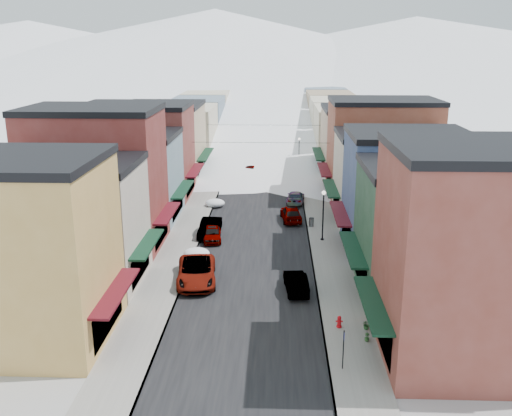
# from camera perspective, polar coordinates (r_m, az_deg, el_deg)

# --- Properties ---
(ground) EXTENTS (600.00, 600.00, 0.00)m
(ground) POSITION_cam_1_polar(r_m,az_deg,el_deg) (32.47, -1.82, -16.71)
(ground) COLOR gray
(ground) RESTS_ON ground
(road) EXTENTS (10.00, 160.00, 0.01)m
(road) POSITION_cam_1_polar(r_m,az_deg,el_deg) (88.97, 0.82, 4.79)
(road) COLOR black
(road) RESTS_ON ground
(sidewalk_left) EXTENTS (3.20, 160.00, 0.15)m
(sidewalk_left) POSITION_cam_1_polar(r_m,az_deg,el_deg) (89.35, -3.43, 4.85)
(sidewalk_left) COLOR gray
(sidewalk_left) RESTS_ON ground
(sidewalk_right) EXTENTS (3.20, 160.00, 0.15)m
(sidewalk_right) POSITION_cam_1_polar(r_m,az_deg,el_deg) (89.05, 5.08, 4.78)
(sidewalk_right) COLOR gray
(sidewalk_right) RESTS_ON ground
(curb_left) EXTENTS (0.10, 160.00, 0.15)m
(curb_left) POSITION_cam_1_polar(r_m,az_deg,el_deg) (89.21, -2.44, 4.85)
(curb_left) COLOR slate
(curb_left) RESTS_ON ground
(curb_right) EXTENTS (0.10, 160.00, 0.15)m
(curb_right) POSITION_cam_1_polar(r_m,az_deg,el_deg) (88.99, 4.08, 4.80)
(curb_right) COLOR slate
(curb_right) RESTS_ON ground
(bldg_l_yellow) EXTENTS (11.30, 8.70, 11.50)m
(bldg_l_yellow) POSITION_cam_1_polar(r_m,az_deg,el_deg) (36.67, -22.54, -3.99)
(bldg_l_yellow) COLOR gold
(bldg_l_yellow) RESTS_ON ground
(bldg_l_cream) EXTENTS (11.30, 8.20, 9.50)m
(bldg_l_cream) POSITION_cam_1_polar(r_m,az_deg,el_deg) (44.41, -17.98, -1.47)
(bldg_l_cream) COLOR beige
(bldg_l_cream) RESTS_ON ground
(bldg_l_brick_near) EXTENTS (12.30, 8.20, 12.50)m
(bldg_l_brick_near) POSITION_cam_1_polar(r_m,az_deg,el_deg) (51.48, -15.69, 2.83)
(bldg_l_brick_near) COLOR maroon
(bldg_l_brick_near) RESTS_ON ground
(bldg_l_grayblue) EXTENTS (11.30, 9.20, 9.00)m
(bldg_l_grayblue) POSITION_cam_1_polar(r_m,az_deg,el_deg) (59.67, -12.68, 3.10)
(bldg_l_grayblue) COLOR gray
(bldg_l_grayblue) RESTS_ON ground
(bldg_l_brick_far) EXTENTS (13.30, 9.20, 11.00)m
(bldg_l_brick_far) POSITION_cam_1_polar(r_m,az_deg,el_deg) (68.25, -11.67, 5.64)
(bldg_l_brick_far) COLOR maroon
(bldg_l_brick_far) RESTS_ON ground
(bldg_l_tan) EXTENTS (11.30, 11.20, 10.00)m
(bldg_l_tan) POSITION_cam_1_polar(r_m,az_deg,el_deg) (77.74, -9.21, 6.66)
(bldg_l_tan) COLOR tan
(bldg_l_tan) RESTS_ON ground
(bldg_r_brick_near) EXTENTS (12.30, 9.20, 12.50)m
(bldg_r_brick_near) POSITION_cam_1_polar(r_m,az_deg,el_deg) (34.31, 21.99, -4.40)
(bldg_r_brick_near) COLOR brown
(bldg_r_brick_near) RESTS_ON ground
(bldg_r_green) EXTENTS (11.30, 9.20, 9.50)m
(bldg_r_green) POSITION_cam_1_polar(r_m,az_deg,el_deg) (42.73, 17.22, -2.08)
(bldg_r_green) COLOR #20442B
(bldg_r_green) RESTS_ON ground
(bldg_r_blue) EXTENTS (11.30, 9.20, 10.50)m
(bldg_r_blue) POSITION_cam_1_polar(r_m,az_deg,el_deg) (50.99, 14.76, 1.62)
(bldg_r_blue) COLOR #334774
(bldg_r_blue) RESTS_ON ground
(bldg_r_cream) EXTENTS (12.30, 9.20, 9.00)m
(bldg_r_cream) POSITION_cam_1_polar(r_m,az_deg,el_deg) (59.82, 13.38, 3.09)
(bldg_r_cream) COLOR beige
(bldg_r_cream) RESTS_ON ground
(bldg_r_brick_far) EXTENTS (13.30, 9.20, 11.50)m
(bldg_r_brick_far) POSITION_cam_1_polar(r_m,az_deg,el_deg) (68.33, 12.45, 5.82)
(bldg_r_brick_far) COLOR brown
(bldg_r_brick_far) RESTS_ON ground
(bldg_r_tan) EXTENTS (11.30, 11.20, 9.50)m
(bldg_r_tan) POSITION_cam_1_polar(r_m,az_deg,el_deg) (78.07, 10.42, 6.46)
(bldg_r_tan) COLOR tan
(bldg_r_tan) RESTS_ON ground
(distant_blocks) EXTENTS (34.00, 55.00, 8.00)m
(distant_blocks) POSITION_cam_1_polar(r_m,az_deg,el_deg) (111.04, 1.12, 9.16)
(distant_blocks) COLOR gray
(distant_blocks) RESTS_ON ground
(mountain_ridge) EXTENTS (670.00, 340.00, 34.00)m
(mountain_ridge) POSITION_cam_1_polar(r_m,az_deg,el_deg) (305.13, -1.95, 15.60)
(mountain_ridge) COLOR silver
(mountain_ridge) RESTS_ON ground
(overhead_cables) EXTENTS (16.40, 15.04, 0.04)m
(overhead_cables) POSITION_cam_1_polar(r_m,az_deg,el_deg) (75.58, 0.61, 7.51)
(overhead_cables) COLOR black
(overhead_cables) RESTS_ON ground
(car_white_suv) EXTENTS (3.55, 6.48, 1.72)m
(car_white_suv) POSITION_cam_1_polar(r_m,az_deg,el_deg) (43.90, -5.97, -6.35)
(car_white_suv) COLOR white
(car_white_suv) RESTS_ON ground
(car_silver_sedan) EXTENTS (2.10, 4.22, 1.38)m
(car_silver_sedan) POSITION_cam_1_polar(r_m,az_deg,el_deg) (52.88, -4.41, -2.53)
(car_silver_sedan) COLOR #A1A4A9
(car_silver_sedan) RESTS_ON ground
(car_dark_hatch) EXTENTS (1.94, 4.87, 1.58)m
(car_dark_hatch) POSITION_cam_1_polar(r_m,az_deg,el_deg) (54.18, -4.65, -1.96)
(car_dark_hatch) COLOR black
(car_dark_hatch) RESTS_ON ground
(car_silver_wagon) EXTENTS (2.40, 4.85, 1.35)m
(car_silver_wagon) POSITION_cam_1_polar(r_m,az_deg,el_deg) (79.43, -2.32, 3.88)
(car_silver_wagon) COLOR #929499
(car_silver_wagon) RESTS_ON ground
(car_green_sedan) EXTENTS (1.89, 4.41, 1.41)m
(car_green_sedan) POSITION_cam_1_polar(r_m,az_deg,el_deg) (42.34, 4.02, -7.40)
(car_green_sedan) COLOR black
(car_green_sedan) RESTS_ON ground
(car_gray_suv) EXTENTS (2.39, 4.87, 1.60)m
(car_gray_suv) POSITION_cam_1_polar(r_m,az_deg,el_deg) (58.52, 3.52, -0.54)
(car_gray_suv) COLOR gray
(car_gray_suv) RESTS_ON ground
(car_black_sedan) EXTENTS (2.30, 4.76, 1.34)m
(car_black_sedan) POSITION_cam_1_polar(r_m,az_deg,el_deg) (65.20, 3.97, 1.09)
(car_black_sedan) COLOR black
(car_black_sedan) RESTS_ON ground
(car_lane_silver) EXTENTS (2.22, 4.62, 1.52)m
(car_lane_silver) POSITION_cam_1_polar(r_m,az_deg,el_deg) (77.87, -0.64, 3.70)
(car_lane_silver) COLOR #AAADB3
(car_lane_silver) RESTS_ON ground
(car_lane_white) EXTENTS (2.53, 5.36, 1.48)m
(car_lane_white) POSITION_cam_1_polar(r_m,az_deg,el_deg) (93.44, 1.57, 5.79)
(car_lane_white) COLOR white
(car_lane_white) RESTS_ON ground
(fire_hydrant) EXTENTS (0.46, 0.35, 0.78)m
(fire_hydrant) POSITION_cam_1_polar(r_m,az_deg,el_deg) (37.43, 8.32, -11.21)
(fire_hydrant) COLOR red
(fire_hydrant) RESTS_ON sidewalk_right
(parking_sign) EXTENTS (0.06, 0.32, 2.36)m
(parking_sign) POSITION_cam_1_polar(r_m,az_deg,el_deg) (32.68, 8.74, -13.53)
(parking_sign) COLOR black
(parking_sign) RESTS_ON sidewalk_right
(trash_can) EXTENTS (0.51, 0.51, 0.87)m
(trash_can) POSITION_cam_1_polar(r_m,az_deg,el_deg) (56.53, 5.55, -1.41)
(trash_can) COLOR #5A5D5F
(trash_can) RESTS_ON sidewalk_right
(streetlamp_near) EXTENTS (0.39, 0.39, 4.68)m
(streetlamp_near) POSITION_cam_1_polar(r_m,az_deg,el_deg) (52.08, 6.74, -0.11)
(streetlamp_near) COLOR black
(streetlamp_near) RESTS_ON sidewalk_right
(streetlamp_far) EXTENTS (0.35, 0.35, 4.22)m
(streetlamp_far) POSITION_cam_1_polar(r_m,az_deg,el_deg) (83.57, 4.33, 5.95)
(streetlamp_far) COLOR black
(streetlamp_far) RESTS_ON sidewalk_right
(planter_near) EXTENTS (0.63, 0.57, 0.62)m
(planter_near) POSITION_cam_1_polar(r_m,az_deg,el_deg) (37.50, 11.00, -11.38)
(planter_near) COLOR #285A2B
(planter_near) RESTS_ON sidewalk_right
(planter_far) EXTENTS (0.36, 0.36, 0.53)m
(planter_far) POSITION_cam_1_polar(r_m,az_deg,el_deg) (36.16, 11.03, -12.56)
(planter_far) COLOR #2F612C
(planter_far) RESTS_ON sidewalk_right
(snow_pile_near) EXTENTS (2.33, 2.63, 0.98)m
(snow_pile_near) POSITION_cam_1_polar(r_m,az_deg,el_deg) (45.33, -6.03, -6.14)
(snow_pile_near) COLOR white
(snow_pile_near) RESTS_ON ground
(snow_pile_mid) EXTENTS (2.24, 2.58, 0.95)m
(snow_pile_mid) POSITION_cam_1_polar(r_m,az_deg,el_deg) (48.70, -5.93, -4.54)
(snow_pile_mid) COLOR white
(snow_pile_mid) RESTS_ON ground
(snow_pile_far) EXTENTS (2.17, 2.53, 0.92)m
(snow_pile_far) POSITION_cam_1_polar(r_m,az_deg,el_deg) (63.68, -4.10, 0.51)
(snow_pile_far) COLOR white
(snow_pile_far) RESTS_ON ground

